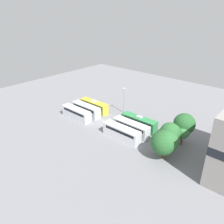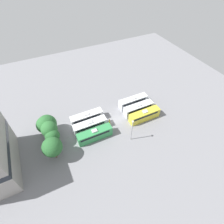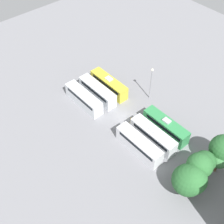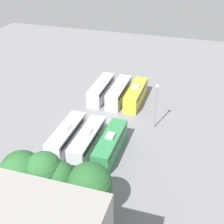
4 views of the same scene
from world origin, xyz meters
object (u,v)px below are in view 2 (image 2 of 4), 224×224
Objects in this scene: tree_2 at (52,136)px; tree_4 at (45,125)px; bus_3 at (95,134)px; bus_2 at (133,101)px; bus_0 at (144,115)px; tree_1 at (51,146)px; tree_0 at (52,147)px; bus_1 at (138,108)px; bus_4 at (90,126)px; bus_5 at (87,117)px; light_pole at (132,127)px; worker_person at (109,121)px; tree_3 at (49,129)px; tree_5 at (47,124)px.

tree_2 is 4.68m from tree_4.
bus_2 is at bearing -66.72° from bus_3.
tree_1 is at bearing 90.46° from bus_0.
tree_4 is at bearing 1.19° from tree_0.
bus_1 and bus_4 have the same top height.
bus_1 is 29.66m from tree_0.
light_pole is at bearing -143.39° from bus_5.
light_pole reaches higher than tree_2.
worker_person is at bearing -91.54° from bus_4.
bus_2 is 28.87m from tree_2.
tree_2 is at bearing -173.48° from tree_3.
tree_5 is at bearing 81.98° from bus_1.
bus_4 is 6.45m from worker_person.
bus_2 is (3.73, -0.11, 0.00)m from bus_1.
bus_5 is 12.37m from tree_2.
bus_4 is (3.44, 17.29, 0.00)m from bus_0.
bus_0 is 1.53× the size of tree_5.
tree_5 reaches higher than bus_0.
worker_person is at bearing 19.38° from light_pole.
tree_2 is (-0.88, 28.30, 2.35)m from bus_1.
bus_4 is 11.35m from tree_2.
tree_3 is 1.06× the size of tree_4.
worker_person is 19.15m from tree_1.
bus_2 is at bearing -32.57° from light_pole.
tree_4 reaches higher than tree_2.
bus_3 is 12.68m from tree_3.
tree_0 reaches higher than bus_3.
bus_5 is 1.50× the size of tree_4.
tree_3 is at bearing 81.09° from bus_0.
tree_1 is 0.78× the size of tree_4.
bus_3 is at bearing -89.97° from tree_1.
bus_1 is 1.00× the size of bus_5.
tree_0 is at bearing 104.99° from worker_person.
tree_3 is (4.48, 28.57, 3.22)m from bus_0.
tree_0 is at bearing 80.23° from light_pole.
bus_3 is at bearing -104.32° from tree_2.
tree_5 is at bearing 87.70° from bus_5.
bus_2 is 1.00× the size of bus_5.
worker_person is 0.24× the size of tree_3.
light_pole is 22.28m from tree_1.
bus_1 and bus_3 have the same top height.
bus_5 is at bearing -90.62° from tree_4.
bus_0 is at bearing 179.63° from bus_2.
tree_2 reaches higher than bus_1.
bus_5 reaches higher than worker_person.
tree_4 is at bearing 58.36° from bus_3.
tree_1 is 3.12m from tree_2.
tree_0 is (-5.04, 11.82, 3.13)m from bus_4.
bus_1 reaches higher than worker_person.
bus_0 is 1.69× the size of tree_2.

